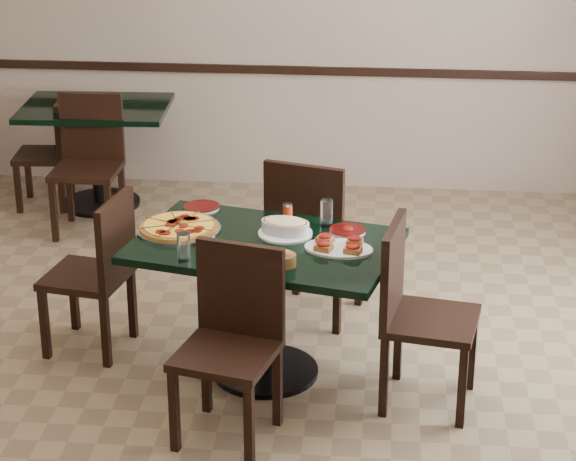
# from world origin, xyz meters

# --- Properties ---
(floor) EXTENTS (5.50, 5.50, 0.00)m
(floor) POSITION_xyz_m (0.00, 0.00, 0.00)
(floor) COLOR olive
(floor) RESTS_ON ground
(room_shell) EXTENTS (5.50, 5.50, 5.50)m
(room_shell) POSITION_xyz_m (1.02, 1.73, 1.17)
(room_shell) COLOR silver
(room_shell) RESTS_ON floor
(main_table) EXTENTS (1.45, 1.11, 0.75)m
(main_table) POSITION_xyz_m (0.03, -0.18, 0.57)
(main_table) COLOR black
(main_table) RESTS_ON floor
(back_table) EXTENTS (1.06, 0.79, 0.75)m
(back_table) POSITION_xyz_m (-1.44, 2.19, 0.52)
(back_table) COLOR black
(back_table) RESTS_ON floor
(chair_far) EXTENTS (0.57, 0.57, 0.98)m
(chair_far) POSITION_xyz_m (0.22, 0.47, 0.55)
(chair_far) COLOR black
(chair_far) RESTS_ON floor
(chair_near) EXTENTS (0.52, 0.52, 0.92)m
(chair_near) POSITION_xyz_m (-0.06, -0.72, 0.52)
(chair_near) COLOR black
(chair_near) RESTS_ON floor
(chair_right) EXTENTS (0.51, 0.51, 0.94)m
(chair_right) POSITION_xyz_m (0.78, -0.37, 0.53)
(chair_right) COLOR black
(chair_right) RESTS_ON floor
(chair_left) EXTENTS (0.48, 0.48, 0.89)m
(chair_left) POSITION_xyz_m (-0.88, 0.01, 0.50)
(chair_left) COLOR black
(chair_left) RESTS_ON floor
(back_chair_near) EXTENTS (0.44, 0.44, 0.93)m
(back_chair_near) POSITION_xyz_m (-1.39, 1.75, 0.52)
(back_chair_near) COLOR black
(back_chair_near) RESTS_ON floor
(back_chair_left) EXTENTS (0.40, 0.40, 0.80)m
(back_chair_left) POSITION_xyz_m (-1.77, 2.15, 0.44)
(back_chair_left) COLOR black
(back_chair_left) RESTS_ON floor
(pepperoni_pizza) EXTENTS (0.44, 0.44, 0.04)m
(pepperoni_pizza) POSITION_xyz_m (-0.43, -0.06, 0.77)
(pepperoni_pizza) COLOR silver
(pepperoni_pizza) RESTS_ON main_table
(lasagna_casserole) EXTENTS (0.28, 0.28, 0.09)m
(lasagna_casserole) POSITION_xyz_m (0.12, -0.06, 0.80)
(lasagna_casserole) COLOR silver
(lasagna_casserole) RESTS_ON main_table
(bread_basket) EXTENTS (0.22, 0.16, 0.09)m
(bread_basket) POSITION_xyz_m (0.11, -0.45, 0.79)
(bread_basket) COLOR brown
(bread_basket) RESTS_ON main_table
(bruschetta_platter) EXTENTS (0.38, 0.29, 0.05)m
(bruschetta_platter) POSITION_xyz_m (0.41, -0.24, 0.77)
(bruschetta_platter) COLOR silver
(bruschetta_platter) RESTS_ON main_table
(side_plate_near) EXTENTS (0.16, 0.16, 0.02)m
(side_plate_near) POSITION_xyz_m (-0.13, -0.44, 0.76)
(side_plate_near) COLOR silver
(side_plate_near) RESTS_ON main_table
(side_plate_far_r) EXTENTS (0.19, 0.19, 0.03)m
(side_plate_far_r) POSITION_xyz_m (0.44, -0.00, 0.76)
(side_plate_far_r) COLOR silver
(side_plate_far_r) RESTS_ON main_table
(side_plate_far_l) EXTENTS (0.20, 0.20, 0.02)m
(side_plate_far_l) POSITION_xyz_m (-0.36, 0.26, 0.76)
(side_plate_far_l) COLOR silver
(side_plate_far_l) RESTS_ON main_table
(napkin_setting) EXTENTS (0.19, 0.19, 0.01)m
(napkin_setting) POSITION_xyz_m (-0.13, -0.47, 0.75)
(napkin_setting) COLOR white
(napkin_setting) RESTS_ON main_table
(water_glass_a) EXTENTS (0.07, 0.07, 0.14)m
(water_glass_a) POSITION_xyz_m (0.33, 0.07, 0.82)
(water_glass_a) COLOR white
(water_glass_a) RESTS_ON main_table
(water_glass_b) EXTENTS (0.06, 0.06, 0.14)m
(water_glass_b) POSITION_xyz_m (-0.33, -0.43, 0.82)
(water_glass_b) COLOR white
(water_glass_b) RESTS_ON main_table
(pepper_shaker) EXTENTS (0.05, 0.05, 0.09)m
(pepper_shaker) POSITION_xyz_m (0.12, 0.15, 0.80)
(pepper_shaker) COLOR #BF3B14
(pepper_shaker) RESTS_ON main_table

